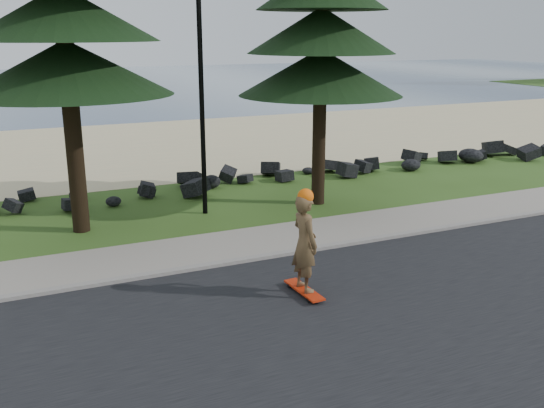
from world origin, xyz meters
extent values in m
plane|color=#314E18|center=(0.00, 0.00, 0.00)|extent=(160.00, 160.00, 0.00)
cube|color=black|center=(0.00, -4.50, 0.01)|extent=(160.00, 7.00, 0.02)
cube|color=gray|center=(0.00, -0.90, 0.05)|extent=(160.00, 0.20, 0.10)
cube|color=gray|center=(0.00, 0.20, 0.04)|extent=(160.00, 2.00, 0.08)
cube|color=beige|center=(0.00, 14.50, 0.01)|extent=(160.00, 15.00, 0.01)
cube|color=#374C69|center=(0.00, 51.00, 0.00)|extent=(160.00, 58.00, 0.01)
cylinder|color=black|center=(0.00, 3.20, 4.00)|extent=(0.14, 0.14, 8.00)
cube|color=red|center=(0.03, -3.06, 0.11)|extent=(0.35, 1.19, 0.04)
imported|color=brown|center=(0.03, -3.06, 1.11)|extent=(0.51, 0.74, 1.96)
sphere|color=#F3600D|center=(0.03, -3.06, 2.05)|extent=(0.31, 0.31, 0.31)
camera|label=1|loc=(-5.14, -13.01, 5.10)|focal=40.00mm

